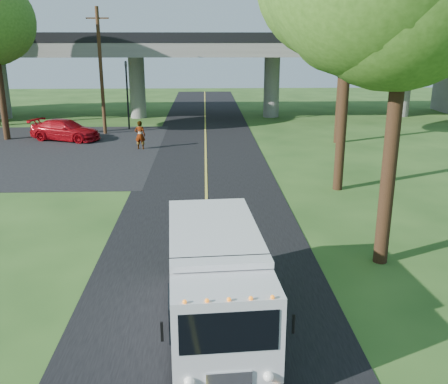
{
  "coord_description": "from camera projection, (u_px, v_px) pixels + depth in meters",
  "views": [
    {
      "loc": [
        -0.03,
        -13.35,
        6.79
      ],
      "look_at": [
        0.62,
        3.53,
        1.6
      ],
      "focal_mm": 40.0,
      "sensor_mm": 36.0,
      "label": 1
    }
  ],
  "objects": [
    {
      "name": "utility_pole",
      "position": [
        101.0,
        71.0,
        36.04
      ],
      "size": [
        1.6,
        0.26,
        9.0
      ],
      "color": "#472D19",
      "rests_on": "ground"
    },
    {
      "name": "overpass",
      "position": [
        205.0,
        66.0,
        43.97
      ],
      "size": [
        54.0,
        10.0,
        7.3
      ],
      "color": "slate",
      "rests_on": "ground"
    },
    {
      "name": "lane_line",
      "position": [
        206.0,
        184.0,
        24.29
      ],
      "size": [
        0.12,
        90.0,
        0.01
      ],
      "primitive_type": "cube",
      "color": "gold",
      "rests_on": "road"
    },
    {
      "name": "traffic_signal",
      "position": [
        127.0,
        88.0,
        38.42
      ],
      "size": [
        0.18,
        0.22,
        5.2
      ],
      "color": "black",
      "rests_on": "ground"
    },
    {
      "name": "ground",
      "position": [
        208.0,
        279.0,
        14.74
      ],
      "size": [
        120.0,
        120.0,
        0.0
      ],
      "primitive_type": "plane",
      "color": "#284B1A",
      "rests_on": "ground"
    },
    {
      "name": "parking_lot",
      "position": [
        32.0,
        151.0,
        31.53
      ],
      "size": [
        16.0,
        18.0,
        0.01
      ],
      "primitive_type": "cube",
      "color": "black",
      "rests_on": "ground"
    },
    {
      "name": "road",
      "position": [
        206.0,
        184.0,
        24.29
      ],
      "size": [
        7.0,
        90.0,
        0.02
      ],
      "primitive_type": "cube",
      "color": "black",
      "rests_on": "ground"
    },
    {
      "name": "tree_right_far",
      "position": [
        349.0,
        14.0,
        31.59
      ],
      "size": [
        5.77,
        5.67,
        10.99
      ],
      "color": "#382314",
      "rests_on": "ground"
    },
    {
      "name": "pedestrian",
      "position": [
        140.0,
        135.0,
        31.85
      ],
      "size": [
        0.72,
        0.51,
        1.83
      ],
      "primitive_type": "imported",
      "rotation": [
        0.0,
        0.0,
        3.03
      ],
      "color": "gray",
      "rests_on": "ground"
    },
    {
      "name": "step_van",
      "position": [
        216.0,
        279.0,
        11.83
      ],
      "size": [
        2.55,
        6.0,
        2.47
      ],
      "rotation": [
        0.0,
        0.0,
        0.07
      ],
      "color": "silver",
      "rests_on": "ground"
    },
    {
      "name": "red_sedan",
      "position": [
        65.0,
        130.0,
        34.77
      ],
      "size": [
        5.36,
        3.52,
        1.44
      ],
      "primitive_type": "imported",
      "rotation": [
        0.0,
        0.0,
        1.24
      ],
      "color": "#9F0911",
      "rests_on": "ground"
    }
  ]
}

